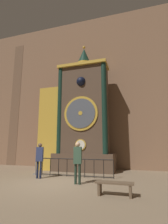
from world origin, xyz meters
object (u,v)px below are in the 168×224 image
object	(u,v)px
visitor_far	(78,159)
visitor_bench	(115,186)
clock_tower	(77,117)
stanchion_post	(36,169)
visitor_near	(40,157)

from	to	relation	value
visitor_far	visitor_bench	xyz separation A→B (m)	(1.75, -1.28, -0.75)
clock_tower	stanchion_post	xyz separation A→B (m)	(-1.78, -2.02, -3.22)
visitor_near	stanchion_post	bearing A→B (deg)	111.54
visitor_near	stanchion_post	distance (m)	1.54
stanchion_post	visitor_bench	size ratio (longest dim) A/B	0.76
clock_tower	stanchion_post	size ratio (longest dim) A/B	9.24
stanchion_post	visitor_far	bearing A→B (deg)	-28.62
visitor_near	visitor_bench	size ratio (longest dim) A/B	1.38
visitor_bench	stanchion_post	bearing A→B (deg)	148.51
clock_tower	visitor_far	distance (m)	4.69
clock_tower	visitor_near	xyz separation A→B (m)	(-0.92, -3.07, -2.47)
stanchion_post	visitor_bench	xyz separation A→B (m)	(4.91, -3.00, 0.01)
clock_tower	visitor_near	world-z (taller)	clock_tower
visitor_bench	visitor_far	bearing A→B (deg)	143.77
visitor_near	clock_tower	bearing A→B (deg)	55.55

